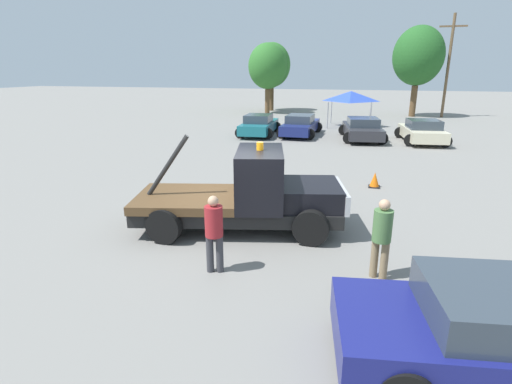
{
  "coord_description": "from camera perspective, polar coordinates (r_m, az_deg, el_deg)",
  "views": [
    {
      "loc": [
        3.08,
        -9.49,
        4.07
      ],
      "look_at": [
        0.5,
        0.0,
        1.05
      ],
      "focal_mm": 28.0,
      "sensor_mm": 36.0,
      "label": 1
    }
  ],
  "objects": [
    {
      "name": "tree_right",
      "position": [
        39.47,
        22.18,
        17.53
      ],
      "size": [
        4.35,
        4.35,
        7.77
      ],
      "color": "brown",
      "rests_on": "ground"
    },
    {
      "name": "canopy_tent_blue",
      "position": [
        30.89,
        13.42,
        13.17
      ],
      "size": [
        3.05,
        3.05,
        2.58
      ],
      "color": "#9E9EA3",
      "rests_on": "ground"
    },
    {
      "name": "utility_pole",
      "position": [
        39.73,
        25.8,
        16.17
      ],
      "size": [
        2.2,
        0.24,
        8.61
      ],
      "color": "brown",
      "rests_on": "ground"
    },
    {
      "name": "parked_car_cream",
      "position": [
        25.31,
        22.64,
        8.0
      ],
      "size": [
        2.85,
        4.49,
        1.34
      ],
      "rotation": [
        0.0,
        0.0,
        1.69
      ],
      "color": "beige",
      "rests_on": "ground"
    },
    {
      "name": "parked_car_charcoal",
      "position": [
        25.23,
        14.93,
        8.7
      ],
      "size": [
        2.98,
        5.0,
        1.34
      ],
      "rotation": [
        0.0,
        0.0,
        1.72
      ],
      "color": "#2D2D33",
      "rests_on": "ground"
    },
    {
      "name": "tow_truck",
      "position": [
        10.45,
        -0.84,
        -0.51
      ],
      "size": [
        5.73,
        3.24,
        2.51
      ],
      "rotation": [
        0.0,
        0.0,
        0.23
      ],
      "color": "black",
      "rests_on": "ground"
    },
    {
      "name": "parked_car_teal",
      "position": [
        26.15,
        0.44,
        9.54
      ],
      "size": [
        2.54,
        4.77,
        1.34
      ],
      "rotation": [
        0.0,
        0.0,
        1.62
      ],
      "color": "#196670",
      "rests_on": "ground"
    },
    {
      "name": "ground_plane",
      "position": [
        10.78,
        -2.58,
        -5.14
      ],
      "size": [
        160.0,
        160.0,
        0.0
      ],
      "primitive_type": "plane",
      "color": "gray"
    },
    {
      "name": "person_near_truck",
      "position": [
        8.29,
        17.53,
        -5.7
      ],
      "size": [
        0.37,
        0.37,
        1.68
      ],
      "rotation": [
        0.0,
        0.0,
        1.15
      ],
      "color": "#847051",
      "rests_on": "ground"
    },
    {
      "name": "tree_center",
      "position": [
        42.41,
        2.26,
        17.65
      ],
      "size": [
        3.77,
        3.77,
        6.73
      ],
      "color": "brown",
      "rests_on": "ground"
    },
    {
      "name": "person_at_hood",
      "position": [
        8.21,
        -6.02,
        -5.25
      ],
      "size": [
        0.37,
        0.37,
        1.67
      ],
      "rotation": [
        0.0,
        0.0,
        1.82
      ],
      "color": "#38383D",
      "rests_on": "ground"
    },
    {
      "name": "parked_car_navy",
      "position": [
        26.18,
        6.37,
        9.45
      ],
      "size": [
        2.45,
        4.89,
        1.34
      ],
      "rotation": [
        0.0,
        0.0,
        1.55
      ],
      "color": "navy",
      "rests_on": "ground"
    },
    {
      "name": "tree_left",
      "position": [
        39.68,
        1.67,
        17.51
      ],
      "size": [
        3.66,
        3.66,
        6.53
      ],
      "color": "brown",
      "rests_on": "ground"
    },
    {
      "name": "traffic_cone",
      "position": [
        15.0,
        16.59,
        1.6
      ],
      "size": [
        0.4,
        0.4,
        0.55
      ],
      "color": "black",
      "rests_on": "ground"
    }
  ]
}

